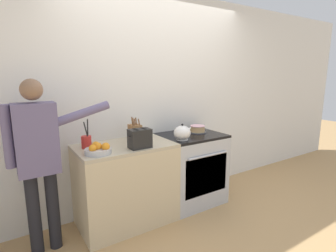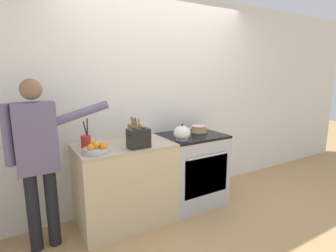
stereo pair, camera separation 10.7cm
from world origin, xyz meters
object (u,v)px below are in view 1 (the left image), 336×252
at_px(stove_range, 191,168).
at_px(knife_block, 135,133).
at_px(layer_cake, 198,129).
at_px(utensil_crock, 86,142).
at_px(tea_kettle, 183,133).
at_px(fruit_bowl, 98,149).
at_px(person_baker, 39,153).
at_px(toaster, 140,138).

xyz_separation_m(stove_range, knife_block, (-0.73, 0.09, 0.54)).
distance_m(stove_range, layer_cake, 0.51).
bearing_deg(utensil_crock, tea_kettle, -13.96).
bearing_deg(fruit_bowl, stove_range, 7.27).
bearing_deg(knife_block, person_baker, -172.87).
height_order(layer_cake, tea_kettle, tea_kettle).
xyz_separation_m(utensil_crock, toaster, (0.46, -0.29, 0.03)).
xyz_separation_m(knife_block, fruit_bowl, (-0.50, -0.24, -0.05)).
relative_size(utensil_crock, fruit_bowl, 1.20).
xyz_separation_m(fruit_bowl, person_baker, (-0.49, 0.12, 0.02)).
bearing_deg(toaster, person_baker, 170.20).
distance_m(tea_kettle, toaster, 0.56).
bearing_deg(tea_kettle, fruit_bowl, 179.86).
relative_size(fruit_bowl, person_baker, 0.16).
bearing_deg(fruit_bowl, person_baker, 166.09).
bearing_deg(person_baker, toaster, 2.62).
relative_size(stove_range, toaster, 3.77).
bearing_deg(knife_block, tea_kettle, -27.36).
bearing_deg(person_baker, tea_kettle, 7.62).
relative_size(knife_block, fruit_bowl, 1.10).
bearing_deg(utensil_crock, stove_range, -4.23).
xyz_separation_m(stove_range, layer_cake, (0.14, 0.04, 0.49)).
relative_size(layer_cake, tea_kettle, 0.97).
xyz_separation_m(knife_block, person_baker, (-0.99, -0.12, -0.04)).
bearing_deg(toaster, knife_block, 73.65).
distance_m(layer_cake, utensil_crock, 1.40).
relative_size(stove_range, utensil_crock, 2.98).
bearing_deg(tea_kettle, layer_cake, 27.86).
xyz_separation_m(layer_cake, person_baker, (-1.85, -0.08, 0.02)).
relative_size(layer_cake, knife_block, 0.83).
height_order(stove_range, knife_block, knife_block).
distance_m(tea_kettle, person_baker, 1.47).
relative_size(knife_block, toaster, 1.17).
relative_size(tea_kettle, utensil_crock, 0.79).
bearing_deg(stove_range, person_baker, -178.81).
distance_m(toaster, person_baker, 0.92).
height_order(stove_range, layer_cake, layer_cake).
height_order(stove_range, fruit_bowl, fruit_bowl).
bearing_deg(stove_range, toaster, -166.62).
distance_m(stove_range, person_baker, 1.79).
distance_m(fruit_bowl, person_baker, 0.50).
bearing_deg(stove_range, layer_cake, 18.12).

